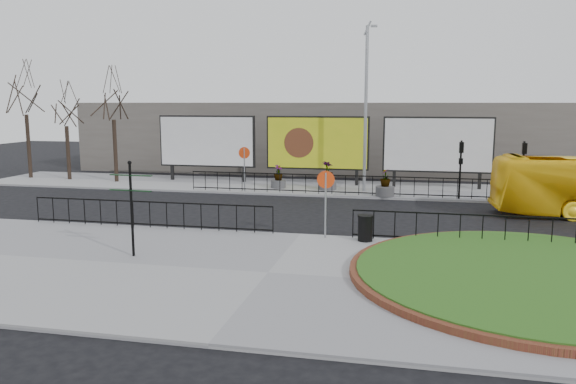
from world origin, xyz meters
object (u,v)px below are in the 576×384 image
(billboard_mid, at_px, (317,143))
(planter_a, at_px, (278,179))
(lamp_post, at_px, (366,106))
(planter_b, at_px, (327,179))
(planter_c, at_px, (385,186))
(fingerpost_sign, at_px, (131,199))
(litter_bin, at_px, (365,228))

(billboard_mid, bearing_deg, planter_a, -134.62)
(lamp_post, relative_size, planter_b, 5.67)
(lamp_post, height_order, planter_c, lamp_post)
(planter_c, bearing_deg, lamp_post, 127.45)
(lamp_post, distance_m, planter_a, 6.50)
(planter_a, bearing_deg, planter_b, -0.00)
(planter_c, bearing_deg, fingerpost_sign, -118.65)
(billboard_mid, distance_m, lamp_post, 4.23)
(planter_b, bearing_deg, planter_a, 180.00)
(planter_a, relative_size, planter_b, 0.82)
(lamp_post, relative_size, planter_a, 6.90)
(billboard_mid, distance_m, planter_b, 2.87)
(lamp_post, relative_size, planter_c, 6.25)
(billboard_mid, height_order, planter_c, billboard_mid)
(planter_a, xyz_separation_m, planter_b, (2.87, -0.00, 0.12))
(lamp_post, distance_m, planter_b, 4.60)
(planter_a, height_order, planter_c, planter_c)
(litter_bin, xyz_separation_m, planter_c, (0.26, 10.00, 0.05))
(billboard_mid, bearing_deg, fingerpost_sign, -100.54)
(planter_b, height_order, planter_c, planter_b)
(fingerpost_sign, xyz_separation_m, planter_c, (7.43, 13.59, -1.35))
(fingerpost_sign, relative_size, planter_a, 2.31)
(fingerpost_sign, distance_m, litter_bin, 8.14)
(billboard_mid, xyz_separation_m, lamp_post, (3.01, -1.97, 2.23))
(fingerpost_sign, height_order, planter_c, fingerpost_sign)
(lamp_post, bearing_deg, fingerpost_sign, -112.21)
(lamp_post, bearing_deg, litter_bin, -85.23)
(planter_a, distance_m, planter_b, 2.87)
(fingerpost_sign, bearing_deg, planter_b, 80.83)
(billboard_mid, xyz_separation_m, planter_c, (4.23, -3.57, -1.96))
(billboard_mid, bearing_deg, litter_bin, -73.67)
(planter_b, bearing_deg, litter_bin, -75.24)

